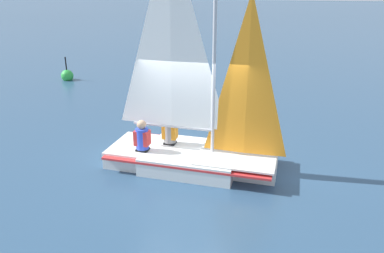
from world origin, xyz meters
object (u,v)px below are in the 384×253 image
at_px(sailor_helm, 170,135).
at_px(buoy_marker, 67,76).
at_px(sailor_crew, 142,142).
at_px(sailboat_main, 191,138).

distance_m(sailor_helm, buoy_marker, 10.00).
bearing_deg(buoy_marker, sailor_helm, -40.77).
relative_size(sailor_crew, buoy_marker, 1.01).
distance_m(sailboat_main, sailor_helm, 0.67).
height_order(sailboat_main, sailor_crew, sailboat_main).
bearing_deg(sailor_crew, sailor_helm, 48.60).
distance_m(sailor_crew, buoy_marker, 10.04).
xyz_separation_m(sailboat_main, buoy_marker, (-8.18, 6.75, -0.51)).
height_order(sailor_helm, buoy_marker, sailor_helm).
height_order(sailor_crew, buoy_marker, sailor_crew).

